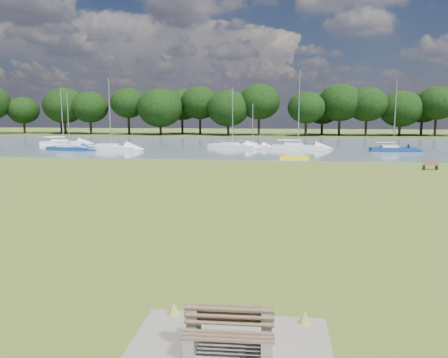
# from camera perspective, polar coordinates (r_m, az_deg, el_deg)

# --- Properties ---
(ground) EXTENTS (220.00, 220.00, 0.00)m
(ground) POSITION_cam_1_polar(r_m,az_deg,el_deg) (22.82, 4.62, -3.73)
(ground) COLOR olive
(river) EXTENTS (220.00, 40.00, 0.10)m
(river) POSITION_cam_1_polar(r_m,az_deg,el_deg) (64.46, 6.27, 4.30)
(river) COLOR slate
(river) RESTS_ON ground
(far_bank) EXTENTS (220.00, 20.00, 0.40)m
(far_bank) POSITION_cam_1_polar(r_m,az_deg,el_deg) (94.40, 6.55, 5.68)
(far_bank) COLOR #4C6626
(far_bank) RESTS_ON ground
(concrete_pad) EXTENTS (4.20, 3.20, 0.10)m
(concrete_pad) POSITION_cam_1_polar(r_m,az_deg,el_deg) (9.64, 0.67, -21.56)
(concrete_pad) COLOR gray
(concrete_pad) RESTS_ON ground
(bench_pair) EXTENTS (1.86, 1.14, 0.98)m
(bench_pair) POSITION_cam_1_polar(r_m,az_deg,el_deg) (9.42, 0.67, -19.20)
(bench_pair) COLOR gray
(bench_pair) RESTS_ON concrete_pad
(riverbank_bench) EXTENTS (1.43, 0.77, 0.84)m
(riverbank_bench) POSITION_cam_1_polar(r_m,az_deg,el_deg) (41.40, 25.43, 1.65)
(riverbank_bench) COLOR brown
(riverbank_bench) RESTS_ON ground
(kayak) EXTENTS (3.21, 1.26, 0.31)m
(kayak) POSITION_cam_1_polar(r_m,az_deg,el_deg) (46.54, 9.08, 2.81)
(kayak) COLOR yellow
(kayak) RESTS_ON river
(tree_line) EXTENTS (124.43, 8.91, 10.79)m
(tree_line) POSITION_cam_1_polar(r_m,az_deg,el_deg) (90.87, 0.57, 9.66)
(tree_line) COLOR black
(tree_line) RESTS_ON far_bank
(sailboat_0) EXTENTS (6.74, 3.93, 8.31)m
(sailboat_0) POSITION_cam_1_polar(r_m,az_deg,el_deg) (69.97, -20.29, 4.61)
(sailboat_0) COLOR silver
(sailboat_0) RESTS_ON river
(sailboat_1) EXTENTS (6.93, 2.20, 10.25)m
(sailboat_1) POSITION_cam_1_polar(r_m,az_deg,el_deg) (58.46, 9.56, 4.34)
(sailboat_1) COLOR silver
(sailboat_1) RESTS_ON river
(sailboat_2) EXTENTS (7.22, 2.85, 9.13)m
(sailboat_2) POSITION_cam_1_polar(r_m,az_deg,el_deg) (58.70, -14.61, 4.16)
(sailboat_2) COLOR silver
(sailboat_2) RESTS_ON river
(sailboat_3) EXTENTS (5.60, 1.64, 8.85)m
(sailboat_3) POSITION_cam_1_polar(r_m,az_deg,el_deg) (58.26, 21.16, 3.85)
(sailboat_3) COLOR navy
(sailboat_3) RESTS_ON river
(sailboat_4) EXTENTS (5.29, 3.31, 5.99)m
(sailboat_4) POSITION_cam_1_polar(r_m,az_deg,el_deg) (60.37, 3.69, 4.46)
(sailboat_4) COLOR silver
(sailboat_4) RESTS_ON river
(sailboat_5) EXTENTS (6.12, 2.53, 7.38)m
(sailboat_5) POSITION_cam_1_polar(r_m,az_deg,el_deg) (59.53, -19.57, 3.94)
(sailboat_5) COLOR navy
(sailboat_5) RESTS_ON river
(sailboat_6) EXTENTS (7.07, 4.09, 8.21)m
(sailboat_6) POSITION_cam_1_polar(r_m,az_deg,el_deg) (60.18, 1.05, 4.50)
(sailboat_6) COLOR silver
(sailboat_6) RESTS_ON river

